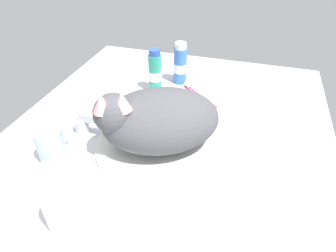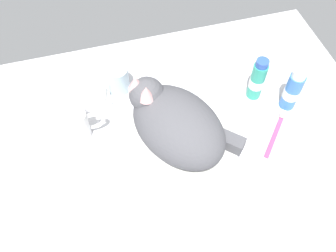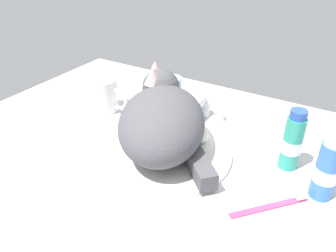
% 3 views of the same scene
% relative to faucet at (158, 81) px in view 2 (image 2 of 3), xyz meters
% --- Properties ---
extents(ground_plane, '(1.10, 0.83, 0.03)m').
position_rel_faucet_xyz_m(ground_plane, '(0.00, -0.20, -0.04)').
color(ground_plane, silver).
extents(sink_basin, '(0.31, 0.31, 0.01)m').
position_rel_faucet_xyz_m(sink_basin, '(0.00, -0.20, -0.02)').
color(sink_basin, silver).
rests_on(sink_basin, ground_plane).
extents(faucet, '(0.13, 0.10, 0.06)m').
position_rel_faucet_xyz_m(faucet, '(0.00, 0.00, 0.00)').
color(faucet, silver).
rests_on(faucet, ground_plane).
extents(cat, '(0.30, 0.32, 0.17)m').
position_rel_faucet_xyz_m(cat, '(-0.00, -0.19, 0.06)').
color(cat, '#4C4C51').
rests_on(cat, sink_basin).
extents(coffee_mug, '(0.12, 0.08, 0.09)m').
position_rel_faucet_xyz_m(coffee_mug, '(-0.25, -0.10, 0.02)').
color(coffee_mug, white).
rests_on(coffee_mug, ground_plane).
extents(rinse_cup, '(0.06, 0.06, 0.08)m').
position_rel_faucet_xyz_m(rinse_cup, '(-0.11, 0.02, 0.01)').
color(rinse_cup, silver).
rests_on(rinse_cup, ground_plane).
extents(soap_dish, '(0.09, 0.06, 0.01)m').
position_rel_faucet_xyz_m(soap_dish, '(-0.19, 0.00, -0.02)').
color(soap_dish, white).
rests_on(soap_dish, ground_plane).
extents(soap_bar, '(0.08, 0.06, 0.02)m').
position_rel_faucet_xyz_m(soap_bar, '(-0.19, 0.00, -0.00)').
color(soap_bar, white).
rests_on(soap_bar, soap_dish).
extents(toothpaste_bottle, '(0.04, 0.04, 0.14)m').
position_rel_faucet_xyz_m(toothpaste_bottle, '(0.25, -0.10, 0.04)').
color(toothpaste_bottle, teal).
rests_on(toothpaste_bottle, ground_plane).
extents(mouthwash_bottle, '(0.04, 0.04, 0.13)m').
position_rel_faucet_xyz_m(mouthwash_bottle, '(0.33, -0.16, 0.04)').
color(mouthwash_bottle, '#3870C6').
rests_on(mouthwash_bottle, ground_plane).
extents(toothbrush, '(0.11, 0.12, 0.02)m').
position_rel_faucet_xyz_m(toothbrush, '(0.26, -0.24, -0.02)').
color(toothbrush, '#D83F72').
rests_on(toothbrush, ground_plane).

